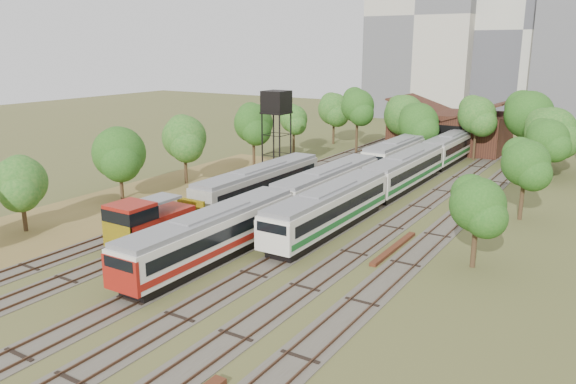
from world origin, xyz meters
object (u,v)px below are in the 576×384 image
Objects in this scene: shunter_locomotive at (148,224)px; water_tower at (276,104)px; railcar_green_set at (405,171)px; railcar_red_set at (279,207)px.

shunter_locomotive is 0.81× the size of water_tower.
railcar_green_set is at bearing 70.34° from shunter_locomotive.
railcar_green_set is 16.93m from water_tower.
shunter_locomotive is at bearing -78.08° from water_tower.
railcar_green_set is at bearing 5.48° from water_tower.
railcar_green_set is 29.72m from shunter_locomotive.
railcar_green_set is 5.23× the size of water_tower.
railcar_red_set is at bearing 56.57° from shunter_locomotive.
water_tower is at bearing 101.92° from shunter_locomotive.
shunter_locomotive is at bearing -109.66° from railcar_green_set.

